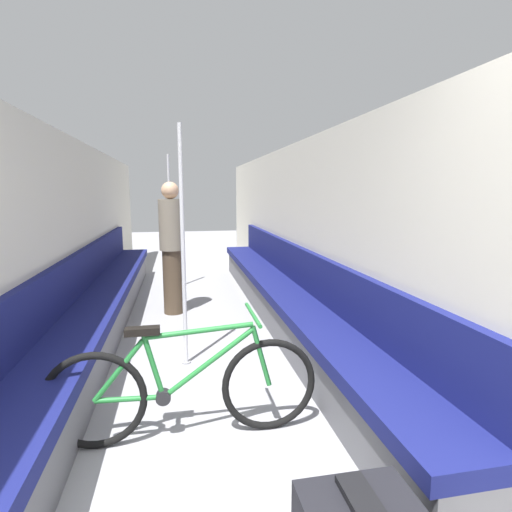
% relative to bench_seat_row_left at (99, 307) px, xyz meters
% --- Properties ---
extents(wall_left, '(0.10, 10.63, 2.10)m').
position_rel_bench_seat_row_left_xyz_m(wall_left, '(-0.27, -0.02, 0.75)').
color(wall_left, beige).
rests_on(wall_left, ground).
extents(wall_right, '(0.10, 10.63, 2.10)m').
position_rel_bench_seat_row_left_xyz_m(wall_right, '(2.31, -0.02, 0.75)').
color(wall_right, beige).
rests_on(wall_right, ground).
extents(bench_seat_row_left, '(0.49, 6.38, 0.89)m').
position_rel_bench_seat_row_left_xyz_m(bench_seat_row_left, '(0.00, 0.00, 0.00)').
color(bench_seat_row_left, '#5B5B60').
rests_on(bench_seat_row_left, ground).
extents(bench_seat_row_right, '(0.49, 6.38, 0.89)m').
position_rel_bench_seat_row_left_xyz_m(bench_seat_row_right, '(2.04, 0.00, 0.00)').
color(bench_seat_row_right, '#5B5B60').
rests_on(bench_seat_row_right, ground).
extents(bicycle, '(1.66, 0.46, 0.79)m').
position_rel_bench_seat_row_left_xyz_m(bicycle, '(0.87, -2.06, 0.03)').
color(bicycle, black).
rests_on(bicycle, ground).
extents(grab_pole_near, '(0.08, 0.08, 2.08)m').
position_rel_bench_seat_row_left_xyz_m(grab_pole_near, '(0.74, 1.91, 0.72)').
color(grab_pole_near, gray).
rests_on(grab_pole_near, ground).
extents(grab_pole_far, '(0.08, 0.08, 2.08)m').
position_rel_bench_seat_row_left_xyz_m(grab_pole_far, '(0.89, -0.94, 0.72)').
color(grab_pole_far, gray).
rests_on(grab_pole_far, ground).
extents(passenger_standing, '(0.30, 0.30, 1.64)m').
position_rel_bench_seat_row_left_xyz_m(passenger_standing, '(0.77, 0.62, 0.55)').
color(passenger_standing, '#473828').
rests_on(passenger_standing, ground).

